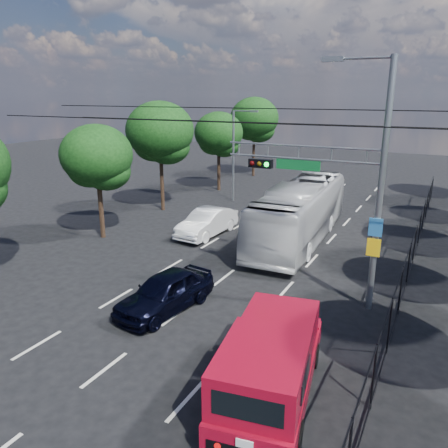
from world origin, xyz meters
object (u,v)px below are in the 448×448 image
Objects in this scene: signal_mast at (348,176)px; white_van at (207,222)px; red_pickup at (271,361)px; navy_hatchback at (165,292)px; white_bus at (300,212)px.

white_van is at bearing 150.23° from signal_mast.
white_van is at bearing 126.44° from red_pickup.
red_pickup is 1.28× the size of white_van.
navy_hatchback is 0.94× the size of white_van.
signal_mast is 8.71m from white_bus.
navy_hatchback is (-5.87, -3.85, -4.47)m from signal_mast.
navy_hatchback is (-5.60, 2.97, -0.41)m from red_pickup.
navy_hatchback is 9.69m from white_van.
white_van is at bearing -165.65° from white_bus.
white_bus is (-3.68, 13.72, 0.51)m from red_pickup.
white_van is (-8.92, 12.07, -0.38)m from red_pickup.
white_bus is at bearing 105.02° from red_pickup.
white_bus is at bearing 87.76° from navy_hatchback.
white_bus is (-3.95, 6.90, -3.56)m from signal_mast.
red_pickup is at bearing -50.68° from white_van.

